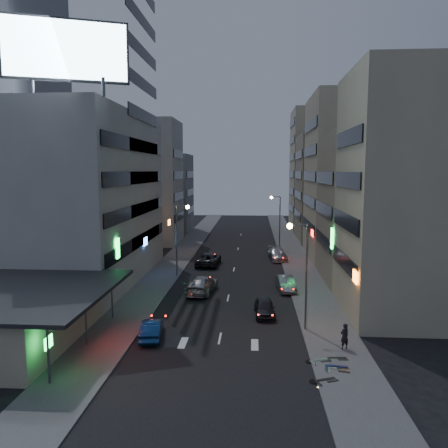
# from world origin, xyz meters

# --- Properties ---
(ground) EXTENTS (180.00, 180.00, 0.00)m
(ground) POSITION_xyz_m (0.00, 0.00, 0.00)
(ground) COLOR black
(ground) RESTS_ON ground
(sidewalk_left) EXTENTS (4.00, 120.00, 0.12)m
(sidewalk_left) POSITION_xyz_m (-8.00, 30.00, 0.06)
(sidewalk_left) COLOR #4C4C4F
(sidewalk_left) RESTS_ON ground
(sidewalk_right) EXTENTS (4.00, 120.00, 0.12)m
(sidewalk_right) POSITION_xyz_m (8.00, 30.00, 0.06)
(sidewalk_right) COLOR #4C4C4F
(sidewalk_right) RESTS_ON ground
(food_court) EXTENTS (11.00, 13.00, 3.88)m
(food_court) POSITION_xyz_m (-13.90, 2.00, 1.98)
(food_court) COLOR #ACA687
(food_court) RESTS_ON ground
(white_building) EXTENTS (14.00, 24.00, 18.00)m
(white_building) POSITION_xyz_m (-17.00, 20.00, 9.00)
(white_building) COLOR #ABABA6
(white_building) RESTS_ON ground
(grey_tower) EXTENTS (10.00, 14.00, 34.00)m
(grey_tower) POSITION_xyz_m (-26.00, 23.00, 17.00)
(grey_tower) COLOR gray
(grey_tower) RESTS_ON ground
(shophouse_near) EXTENTS (10.00, 11.00, 20.00)m
(shophouse_near) POSITION_xyz_m (15.00, 10.50, 10.00)
(shophouse_near) COLOR #ACA687
(shophouse_near) RESTS_ON ground
(shophouse_mid) EXTENTS (11.00, 12.00, 16.00)m
(shophouse_mid) POSITION_xyz_m (15.50, 22.00, 8.00)
(shophouse_mid) COLOR gray
(shophouse_mid) RESTS_ON ground
(shophouse_far) EXTENTS (10.00, 14.00, 22.00)m
(shophouse_far) POSITION_xyz_m (15.00, 35.00, 11.00)
(shophouse_far) COLOR #ACA687
(shophouse_far) RESTS_ON ground
(far_left_a) EXTENTS (11.00, 10.00, 20.00)m
(far_left_a) POSITION_xyz_m (-15.50, 45.00, 10.00)
(far_left_a) COLOR #ABABA6
(far_left_a) RESTS_ON ground
(far_left_b) EXTENTS (12.00, 10.00, 15.00)m
(far_left_b) POSITION_xyz_m (-16.00, 58.00, 7.50)
(far_left_b) COLOR gray
(far_left_b) RESTS_ON ground
(far_right_a) EXTENTS (11.00, 12.00, 18.00)m
(far_right_a) POSITION_xyz_m (15.50, 50.00, 9.00)
(far_right_a) COLOR gray
(far_right_a) RESTS_ON ground
(far_right_b) EXTENTS (12.00, 12.00, 24.00)m
(far_right_b) POSITION_xyz_m (16.00, 64.00, 12.00)
(far_right_b) COLOR #ACA687
(far_right_b) RESTS_ON ground
(billboard) EXTENTS (9.52, 3.75, 6.20)m
(billboard) POSITION_xyz_m (-12.99, 9.97, 21.66)
(billboard) COLOR #595B60
(billboard) RESTS_ON white_building
(street_lamp_right_near) EXTENTS (1.60, 0.44, 8.02)m
(street_lamp_right_near) POSITION_xyz_m (5.90, 6.00, 5.36)
(street_lamp_right_near) COLOR #595B60
(street_lamp_right_near) RESTS_ON sidewalk_right
(street_lamp_left) EXTENTS (1.60, 0.44, 8.02)m
(street_lamp_left) POSITION_xyz_m (-5.90, 22.00, 5.36)
(street_lamp_left) COLOR #595B60
(street_lamp_left) RESTS_ON sidewalk_left
(street_lamp_right_far) EXTENTS (1.60, 0.44, 8.02)m
(street_lamp_right_far) POSITION_xyz_m (5.90, 40.00, 5.36)
(street_lamp_right_far) COLOR #595B60
(street_lamp_right_far) RESTS_ON sidewalk_right
(parked_car_right_near) EXTENTS (1.81, 4.10, 1.37)m
(parked_car_right_near) POSITION_xyz_m (3.32, 9.24, 0.69)
(parked_car_right_near) COLOR #232327
(parked_car_right_near) RESTS_ON ground
(parked_car_right_mid) EXTENTS (1.98, 4.50, 1.44)m
(parked_car_right_mid) POSITION_xyz_m (5.60, 16.93, 0.72)
(parked_car_right_mid) COLOR gray
(parked_car_right_mid) RESTS_ON ground
(parked_car_left) EXTENTS (3.03, 6.00, 1.63)m
(parked_car_left) POSITION_xyz_m (-3.33, 28.11, 0.81)
(parked_car_left) COLOR #26262B
(parked_car_left) RESTS_ON ground
(parked_car_right_far) EXTENTS (2.76, 5.55, 1.55)m
(parked_car_right_far) POSITION_xyz_m (5.60, 32.05, 0.77)
(parked_car_right_far) COLOR #A0A3A8
(parked_car_right_far) RESTS_ON ground
(road_car_blue) EXTENTS (1.91, 4.18, 1.33)m
(road_car_blue) POSITION_xyz_m (-4.89, 3.75, 0.66)
(road_car_blue) COLOR navy
(road_car_blue) RESTS_ON ground
(road_car_silver) EXTENTS (3.03, 6.09, 1.70)m
(road_car_silver) POSITION_xyz_m (-2.72, 15.55, 0.85)
(road_car_silver) COLOR #9A9DA2
(road_car_silver) RESTS_ON ground
(person) EXTENTS (0.76, 0.67, 1.76)m
(person) POSITION_xyz_m (8.46, 2.42, 1.00)
(person) COLOR black
(person) RESTS_ON sidewalk_right
(scooter_black_a) EXTENTS (1.33, 2.03, 1.18)m
(scooter_black_a) POSITION_xyz_m (7.05, -1.65, 0.71)
(scooter_black_a) COLOR black
(scooter_black_a) RESTS_ON sidewalk_right
(scooter_silver_a) EXTENTS (1.07, 1.99, 1.16)m
(scooter_silver_a) POSITION_xyz_m (8.19, -0.66, 0.70)
(scooter_silver_a) COLOR #A4A6AB
(scooter_silver_a) RESTS_ON sidewalk_right
(scooter_blue) EXTENTS (0.90, 2.11, 1.25)m
(scooter_blue) POSITION_xyz_m (8.17, -0.21, 0.75)
(scooter_blue) COLOR navy
(scooter_blue) RESTS_ON sidewalk_right
(scooter_black_b) EXTENTS (0.71, 1.86, 1.12)m
(scooter_black_b) POSITION_xyz_m (8.35, 1.13, 0.68)
(scooter_black_b) COLOR black
(scooter_black_b) RESTS_ON sidewalk_right
(scooter_silver_b) EXTENTS (1.17, 1.89, 1.09)m
(scooter_silver_b) POSITION_xyz_m (7.06, 0.88, 0.67)
(scooter_silver_b) COLOR #A2A6A9
(scooter_silver_b) RESTS_ON sidewalk_right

